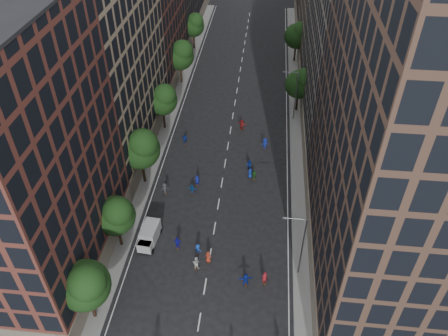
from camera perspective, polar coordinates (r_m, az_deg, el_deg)
name	(u,v)px	position (r m, az deg, el deg)	size (l,w,h in m)	color
ground	(230,132)	(73.82, 0.82, 4.75)	(240.00, 240.00, 0.00)	black
sidewalk_left	(169,104)	(81.70, -7.18, 8.25)	(4.00, 105.00, 0.15)	slate
sidewalk_right	(301,112)	(80.14, 9.98, 7.26)	(4.00, 105.00, 0.15)	slate
bldg_left_a	(14,162)	(48.06, -25.73, 0.67)	(14.00, 22.00, 30.00)	#5B2B22
bldg_left_b	(92,43)	(65.47, -16.91, 15.33)	(14.00, 26.00, 34.00)	#978063
bldg_left_c	(137,7)	(86.73, -11.29, 19.94)	(14.00, 20.00, 28.00)	#5B2B22
bldg_right_a	(407,138)	(44.98, 22.74, 3.68)	(14.00, 30.00, 36.00)	#493327
bldg_right_b	(361,32)	(70.64, 17.50, 16.54)	(14.00, 28.00, 33.00)	#6B6358
tree_left_0	(85,284)	(46.49, -17.64, -14.29)	(5.20, 5.20, 8.83)	black
tree_left_1	(116,215)	(52.69, -13.94, -5.93)	(4.80, 4.80, 8.21)	black
tree_left_2	(141,148)	(60.66, -10.80, 2.62)	(5.60, 5.60, 9.45)	black
tree_left_3	(163,99)	(72.19, -7.99, 8.96)	(5.00, 5.00, 8.58)	black
tree_left_4	(181,54)	(85.86, -5.69, 14.56)	(5.40, 5.40, 9.08)	black
tree_left_5	(194,24)	(100.50, -3.96, 18.21)	(4.80, 4.80, 8.33)	black
tree_right_a	(301,83)	(77.62, 9.97, 10.90)	(5.00, 5.00, 8.39)	black
tree_right_b	(298,35)	(95.55, 9.62, 16.79)	(5.20, 5.20, 8.83)	black
streetlamp_near	(301,244)	(49.42, 10.00, -9.71)	(2.64, 0.22, 9.06)	#595B60
streetlamp_far	(295,93)	(75.28, 9.22, 9.62)	(2.64, 0.22, 9.06)	#595B60
cargo_van	(149,235)	(55.61, -9.74, -8.64)	(2.36, 4.40, 2.26)	#B6B6B8
skater_3	(198,249)	(54.02, -3.43, -10.55)	(0.97, 0.56, 1.51)	#1542B2
skater_4	(178,243)	(54.65, -6.07, -9.71)	(1.07, 0.45, 1.83)	#1715AC
skater_5	(246,280)	(51.10, 2.86, -14.36)	(1.63, 0.52, 1.76)	#13299D
skater_6	(208,257)	(53.11, -2.07, -11.55)	(0.80, 0.52, 1.65)	#A72F1B
skater_7	(264,278)	(51.33, 5.30, -14.12)	(0.67, 0.44, 1.84)	#A31B23
skater_8	(196,263)	(52.52, -3.66, -12.28)	(0.89, 0.69, 1.83)	beige
skater_9	(165,189)	(61.87, -7.73, -2.72)	(1.12, 0.64, 1.73)	#3A3B3F
skater_10	(254,175)	(63.78, 3.97, -0.94)	(0.95, 0.39, 1.61)	#1C591A
skater_11	(192,189)	(61.54, -4.18, -2.81)	(1.42, 0.45, 1.54)	#11448F
skater_12	(250,173)	(64.06, 3.43, -0.70)	(0.79, 0.51, 1.61)	navy
skater_13	(197,181)	(62.61, -3.53, -1.69)	(0.68, 0.44, 1.86)	#121E99
skater_14	(249,165)	(65.35, 3.32, 0.36)	(0.88, 0.68, 1.80)	#173ABC
skater_15	(265,144)	(69.67, 5.35, 3.14)	(1.25, 0.72, 1.93)	#1325A0
skater_16	(185,139)	(70.73, -5.14, 3.73)	(1.06, 0.44, 1.81)	#132F9A
skater_17	(242,125)	(73.98, 2.35, 5.66)	(1.68, 0.54, 1.82)	#AD1C1D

